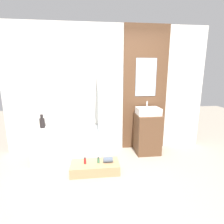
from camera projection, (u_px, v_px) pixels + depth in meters
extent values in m
plane|color=gray|center=(119.00, 194.00, 2.42)|extent=(12.00, 12.00, 0.00)
cube|color=silver|center=(108.00, 90.00, 3.66)|extent=(4.20, 0.06, 2.60)
cube|color=brown|center=(145.00, 90.00, 3.71)|extent=(0.94, 0.03, 2.60)
cube|color=#9EB2C6|center=(146.00, 77.00, 3.63)|extent=(0.44, 0.01, 0.78)
cube|color=white|center=(68.00, 144.00, 3.42)|extent=(1.25, 0.67, 0.56)
cube|color=silver|center=(68.00, 131.00, 3.36)|extent=(0.97, 0.47, 0.01)
cube|color=silver|center=(98.00, 100.00, 3.30)|extent=(0.01, 0.64, 1.18)
cube|color=#A87F56|center=(95.00, 167.00, 2.95)|extent=(0.81, 0.37, 0.17)
cube|color=brown|center=(147.00, 134.00, 3.65)|extent=(0.48, 0.49, 0.82)
cube|color=white|center=(148.00, 111.00, 3.54)|extent=(0.46, 0.35, 0.14)
cylinder|color=silver|center=(147.00, 104.00, 3.61)|extent=(0.02, 0.02, 0.12)
cylinder|color=black|center=(42.00, 123.00, 3.50)|extent=(0.10, 0.10, 0.19)
cylinder|color=black|center=(42.00, 116.00, 3.47)|extent=(0.05, 0.05, 0.08)
sphere|color=white|center=(49.00, 125.00, 3.53)|extent=(0.10, 0.10, 0.10)
cylinder|color=red|center=(85.00, 161.00, 2.91)|extent=(0.04, 0.04, 0.09)
cylinder|color=black|center=(85.00, 158.00, 2.89)|extent=(0.02, 0.02, 0.02)
cylinder|color=#38704C|center=(98.00, 161.00, 2.93)|extent=(0.04, 0.04, 0.08)
cylinder|color=black|center=(98.00, 158.00, 2.92)|extent=(0.02, 0.02, 0.02)
cylinder|color=#4C5666|center=(108.00, 160.00, 2.95)|extent=(0.16, 0.09, 0.09)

